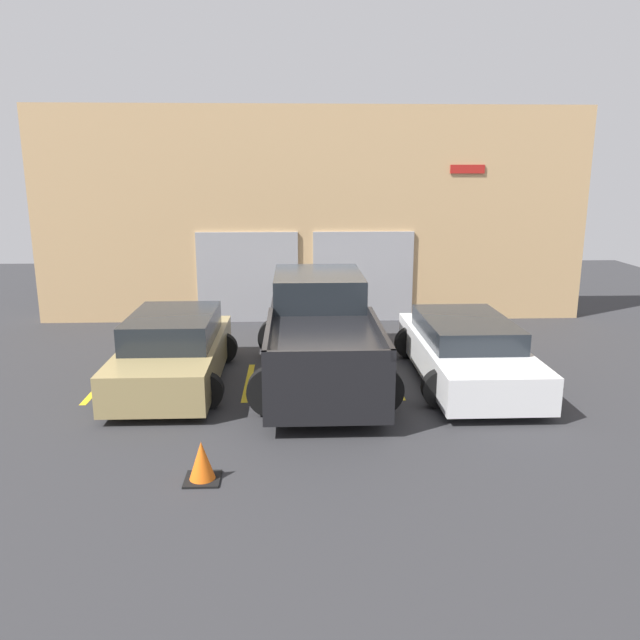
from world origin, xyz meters
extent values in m
plane|color=#2D2D30|center=(0.00, 0.00, 0.00)|extent=(28.00, 28.00, 0.00)
cube|color=tan|center=(0.00, 3.30, 2.80)|extent=(14.58, 0.60, 5.60)
cube|color=#939399|center=(-1.74, 2.96, 1.20)|extent=(2.67, 0.08, 2.40)
cube|color=#939399|center=(1.34, 2.96, 1.20)|extent=(2.67, 0.08, 2.40)
cube|color=#B21E19|center=(4.01, 2.97, 4.00)|extent=(0.90, 0.03, 0.22)
cube|color=black|center=(0.00, -1.99, 0.73)|extent=(1.98, 5.46, 1.00)
cube|color=#1E2328|center=(0.00, -0.49, 1.56)|extent=(1.83, 2.46, 0.65)
cube|color=black|center=(-0.95, -3.21, 1.32)|extent=(0.08, 3.00, 0.18)
cube|color=black|center=(0.95, -3.21, 1.32)|extent=(0.08, 3.00, 0.18)
cube|color=black|center=(0.00, -4.68, 1.32)|extent=(1.98, 0.08, 0.18)
cylinder|color=black|center=(-0.88, -0.29, 0.42)|extent=(0.85, 0.22, 0.85)
cylinder|color=black|center=(0.88, -0.29, 0.42)|extent=(0.85, 0.22, 0.85)
cylinder|color=black|center=(-0.88, -3.68, 0.42)|extent=(0.85, 0.22, 0.85)
cylinder|color=black|center=(0.88, -3.68, 0.42)|extent=(0.85, 0.22, 0.85)
cube|color=white|center=(2.81, -1.99, 0.48)|extent=(1.83, 4.67, 0.64)
cube|color=#1E2328|center=(2.81, -1.87, 1.00)|extent=(1.61, 2.57, 0.41)
cylinder|color=black|center=(2.00, -0.54, 0.34)|extent=(0.68, 0.22, 0.68)
cylinder|color=black|center=(3.61, -0.54, 0.34)|extent=(0.68, 0.22, 0.68)
cylinder|color=black|center=(2.00, -3.44, 0.34)|extent=(0.68, 0.22, 0.68)
cylinder|color=black|center=(3.61, -3.44, 0.34)|extent=(0.68, 0.22, 0.68)
cube|color=#9E8956|center=(-2.81, -1.99, 0.49)|extent=(1.76, 4.22, 0.69)
cube|color=#1E2328|center=(-2.81, -1.88, 1.09)|extent=(1.55, 2.32, 0.52)
cylinder|color=black|center=(-3.58, -0.68, 0.31)|extent=(0.63, 0.22, 0.63)
cylinder|color=black|center=(-2.04, -0.68, 0.31)|extent=(0.63, 0.22, 0.63)
cylinder|color=black|center=(-3.58, -3.30, 0.31)|extent=(0.63, 0.22, 0.63)
cylinder|color=black|center=(-2.04, -3.30, 0.31)|extent=(0.63, 0.22, 0.63)
cube|color=gold|center=(-4.21, -1.99, 0.00)|extent=(0.12, 2.20, 0.01)
cube|color=gold|center=(-1.40, -1.99, 0.00)|extent=(0.12, 2.20, 0.01)
cube|color=gold|center=(1.40, -1.99, 0.00)|extent=(0.12, 2.20, 0.01)
cube|color=gold|center=(4.21, -1.99, 0.00)|extent=(0.12, 2.20, 0.01)
cube|color=black|center=(-1.74, -5.88, 0.01)|extent=(0.47, 0.47, 0.03)
cone|color=orange|center=(-1.74, -5.88, 0.28)|extent=(0.36, 0.36, 0.55)
camera|label=1|loc=(-0.49, -13.44, 4.00)|focal=35.00mm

